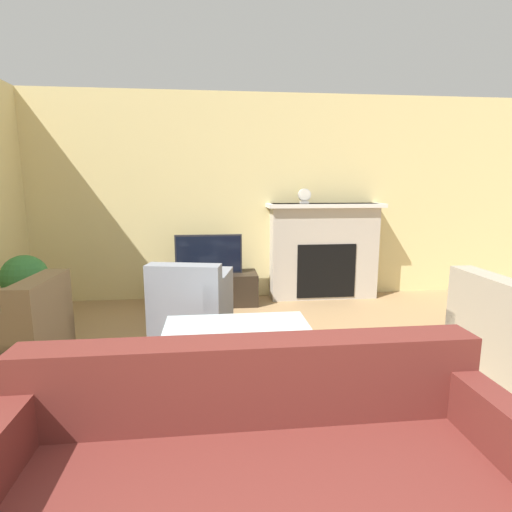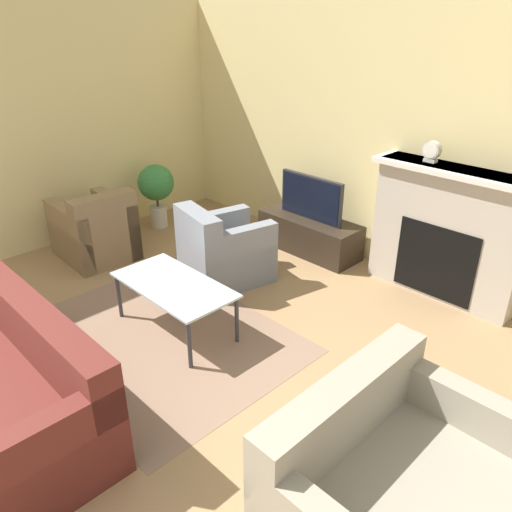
{
  "view_description": "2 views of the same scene",
  "coord_description": "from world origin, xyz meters",
  "views": [
    {
      "loc": [
        -0.45,
        -0.37,
        1.53
      ],
      "look_at": [
        -0.06,
        3.19,
        0.89
      ],
      "focal_mm": 28.0,
      "sensor_mm": 36.0,
      "label": 1
    },
    {
      "loc": [
        2.87,
        0.47,
        2.53
      ],
      "look_at": [
        0.24,
        3.05,
        0.74
      ],
      "focal_mm": 35.0,
      "sensor_mm": 36.0,
      "label": 2
    }
  ],
  "objects": [
    {
      "name": "coffee_table",
      "position": [
        -0.28,
        2.58,
        0.41
      ],
      "size": [
        1.12,
        0.58,
        0.46
      ],
      "color": "#333338",
      "rests_on": "ground_plane"
    },
    {
      "name": "couch_sectional",
      "position": [
        -0.28,
        1.07,
        0.29
      ],
      "size": [
        2.15,
        0.92,
        0.82
      ],
      "color": "#5B231E",
      "rests_on": "ground_plane"
    },
    {
      "name": "mantel_clock",
      "position": [
        0.76,
        4.82,
        1.38
      ],
      "size": [
        0.16,
        0.07,
        0.19
      ],
      "color": "beige",
      "rests_on": "fireplace"
    },
    {
      "name": "fireplace",
      "position": [
        1.04,
        4.82,
        0.67
      ],
      "size": [
        1.55,
        0.38,
        1.28
      ],
      "color": "#BCB2A3",
      "rests_on": "ground_plane"
    },
    {
      "name": "tv",
      "position": [
        -0.51,
        4.66,
        0.66
      ],
      "size": [
        0.84,
        0.06,
        0.5
      ],
      "color": "#232328",
      "rests_on": "tv_stand"
    },
    {
      "name": "wall_back",
      "position": [
        0.0,
        5.01,
        1.35
      ],
      "size": [
        8.6,
        0.06,
        2.7
      ],
      "color": "beige",
      "rests_on": "ground_plane"
    },
    {
      "name": "armchair_by_window",
      "position": [
        -2.09,
        2.8,
        0.3
      ],
      "size": [
        0.9,
        0.75,
        0.82
      ],
      "rotation": [
        0.0,
        0.0,
        -1.61
      ],
      "color": "#8C704C",
      "rests_on": "ground_plane"
    },
    {
      "name": "armchair_accent",
      "position": [
        -0.66,
        3.47,
        0.3
      ],
      "size": [
        0.83,
        0.95,
        0.82
      ],
      "rotation": [
        0.0,
        0.0,
        2.93
      ],
      "color": "gray",
      "rests_on": "ground_plane"
    },
    {
      "name": "potted_plant",
      "position": [
        -2.37,
        3.84,
        0.54
      ],
      "size": [
        0.46,
        0.46,
        0.82
      ],
      "color": "beige",
      "rests_on": "ground_plane"
    },
    {
      "name": "area_rug",
      "position": [
        -0.28,
        2.39,
        0.0
      ],
      "size": [
        2.32,
        1.78,
        0.0
      ],
      "color": "#896B56",
      "rests_on": "ground_plane"
    },
    {
      "name": "tv_stand",
      "position": [
        -0.51,
        4.67,
        0.2
      ],
      "size": [
        1.23,
        0.47,
        0.41
      ],
      "color": "#2D2319",
      "rests_on": "ground_plane"
    }
  ]
}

